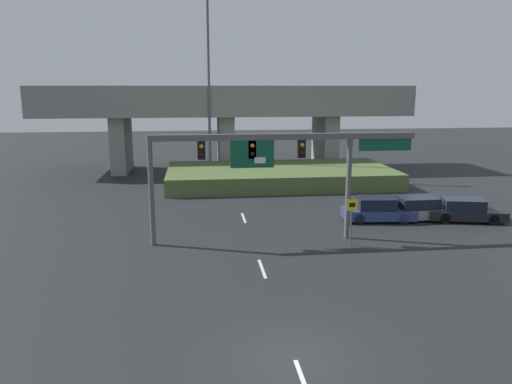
{
  "coord_description": "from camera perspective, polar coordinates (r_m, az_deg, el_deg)",
  "views": [
    {
      "loc": [
        -2.8,
        -13.8,
        8.14
      ],
      "look_at": [
        0.0,
        9.84,
        3.07
      ],
      "focal_mm": 35.0,
      "sensor_mm": 36.0,
      "label": 1
    }
  ],
  "objects": [
    {
      "name": "parked_sedan_near_right",
      "position": [
        31.51,
        13.72,
        -2.02
      ],
      "size": [
        4.48,
        2.19,
        1.48
      ],
      "rotation": [
        0.0,
        0.0,
        -0.1
      ],
      "color": "navy",
      "rests_on": "ground"
    },
    {
      "name": "grass_embankment",
      "position": [
        42.43,
        2.72,
        1.88
      ],
      "size": [
        18.83,
        9.49,
        1.35
      ],
      "color": "#4C6033",
      "rests_on": "ground"
    },
    {
      "name": "signal_gantry",
      "position": [
        25.9,
        1.94,
        4.2
      ],
      "size": [
        13.97,
        0.44,
        5.74
      ],
      "color": "#515456",
      "rests_on": "ground"
    },
    {
      "name": "overpass_bridge",
      "position": [
        49.3,
        -3.54,
        9.04
      ],
      "size": [
        35.5,
        7.18,
        8.17
      ],
      "color": "gray",
      "rests_on": "ground"
    },
    {
      "name": "parked_sedan_far_right",
      "position": [
        33.2,
        22.72,
        -1.97
      ],
      "size": [
        4.84,
        2.74,
        1.39
      ],
      "rotation": [
        0.0,
        0.0,
        -0.22
      ],
      "color": "black",
      "rests_on": "ground"
    },
    {
      "name": "parked_sedan_mid_right",
      "position": [
        32.57,
        18.06,
        -1.86
      ],
      "size": [
        4.58,
        1.94,
        1.41
      ],
      "rotation": [
        0.0,
        0.0,
        0.03
      ],
      "color": "gray",
      "rests_on": "ground"
    },
    {
      "name": "ground_plane",
      "position": [
        16.26,
        4.3,
        -18.04
      ],
      "size": [
        160.0,
        160.0,
        0.0
      ],
      "primitive_type": "plane",
      "color": "black"
    },
    {
      "name": "speed_limit_sign",
      "position": [
        26.06,
        10.87,
        -2.59
      ],
      "size": [
        0.6,
        0.11,
        2.55
      ],
      "color": "#4C4C4C",
      "rests_on": "ground"
    },
    {
      "name": "lane_markings",
      "position": [
        31.45,
        -1.42,
        -2.97
      ],
      "size": [
        0.14,
        38.34,
        0.01
      ],
      "color": "silver",
      "rests_on": "ground"
    },
    {
      "name": "highway_light_pole_near",
      "position": [
        45.62,
        -5.45,
        13.56
      ],
      "size": [
        0.7,
        0.36,
        18.05
      ],
      "color": "#515456",
      "rests_on": "ground"
    }
  ]
}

